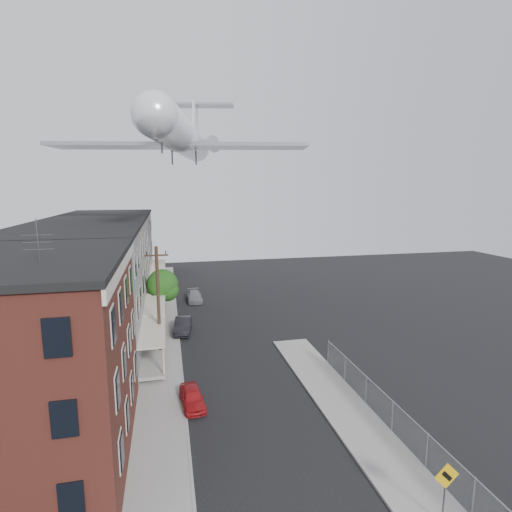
{
  "coord_description": "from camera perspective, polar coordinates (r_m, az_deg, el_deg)",
  "views": [
    {
      "loc": [
        -4.75,
        -13.01,
        13.37
      ],
      "look_at": [
        -0.08,
        7.77,
        9.74
      ],
      "focal_mm": 28.0,
      "sensor_mm": 36.0,
      "label": 1
    }
  ],
  "objects": [
    {
      "name": "curb_right",
      "position": [
        24.81,
        11.16,
        -22.95
      ],
      "size": [
        0.15,
        26.0,
        0.14
      ],
      "primitive_type": "cube",
      "color": "gray",
      "rests_on": "ground"
    },
    {
      "name": "chainlink_fence",
      "position": [
        24.81,
        18.92,
        -20.82
      ],
      "size": [
        0.06,
        18.06,
        1.9
      ],
      "color": "gray",
      "rests_on": "ground"
    },
    {
      "name": "utility_pole",
      "position": [
        32.22,
        -13.78,
        -6.28
      ],
      "size": [
        1.8,
        0.26,
        9.0
      ],
      "color": "black",
      "rests_on": "ground"
    },
    {
      "name": "row_house_e",
      "position": [
        58.54,
        -19.61,
        1.0
      ],
      "size": [
        11.98,
        7.0,
        10.3
      ],
      "color": "slate",
      "rests_on": "ground"
    },
    {
      "name": "sidewalk_right",
      "position": [
        25.37,
        14.4,
        -22.31
      ],
      "size": [
        3.0,
        26.0,
        0.12
      ],
      "primitive_type": "cube",
      "color": "gray",
      "rests_on": "ground"
    },
    {
      "name": "car_mid",
      "position": [
        38.54,
        -10.39,
        -9.72
      ],
      "size": [
        1.93,
        4.3,
        1.37
      ],
      "primitive_type": "imported",
      "rotation": [
        0.0,
        0.0,
        -0.12
      ],
      "color": "black",
      "rests_on": "ground"
    },
    {
      "name": "row_house_d",
      "position": [
        51.68,
        -20.51,
        -0.13
      ],
      "size": [
        11.98,
        7.0,
        10.3
      ],
      "color": "gray",
      "rests_on": "ground"
    },
    {
      "name": "street_tree",
      "position": [
        42.12,
        -13.05,
        -4.22
      ],
      "size": [
        3.22,
        3.2,
        5.2
      ],
      "color": "black",
      "rests_on": "ground"
    },
    {
      "name": "row_house_b",
      "position": [
        38.11,
        -23.29,
        -3.63
      ],
      "size": [
        11.98,
        7.0,
        10.3
      ],
      "color": "gray",
      "rests_on": "ground"
    },
    {
      "name": "car_far",
      "position": [
        48.54,
        -8.77,
        -5.71
      ],
      "size": [
        1.72,
        4.14,
        1.2
      ],
      "primitive_type": "imported",
      "rotation": [
        0.0,
        0.0,
        0.01
      ],
      "color": "gray",
      "rests_on": "ground"
    },
    {
      "name": "car_near",
      "position": [
        26.54,
        -9.11,
        -19.31
      ],
      "size": [
        1.67,
        3.46,
        1.14
      ],
      "primitive_type": "imported",
      "rotation": [
        0.0,
        0.0,
        0.1
      ],
      "color": "#B0161B",
      "rests_on": "ground"
    },
    {
      "name": "sidewalk_left",
      "position": [
        39.34,
        -13.21,
        -10.38
      ],
      "size": [
        3.0,
        62.0,
        0.12
      ],
      "primitive_type": "cube",
      "color": "gray",
      "rests_on": "ground"
    },
    {
      "name": "warning_sign",
      "position": [
        19.56,
        25.47,
        -27.33
      ],
      "size": [
        1.1,
        0.11,
        2.8
      ],
      "color": "#515156",
      "rests_on": "ground"
    },
    {
      "name": "row_house_c",
      "position": [
        44.86,
        -21.69,
        -1.62
      ],
      "size": [
        11.98,
        7.0,
        10.3
      ],
      "color": "slate",
      "rests_on": "ground"
    },
    {
      "name": "row_house_a",
      "position": [
        31.47,
        -25.58,
        -6.49
      ],
      "size": [
        11.98,
        7.0,
        10.3
      ],
      "color": "slate",
      "rests_on": "ground"
    },
    {
      "name": "airplane",
      "position": [
        40.33,
        -10.4,
        16.35
      ],
      "size": [
        23.39,
        26.73,
        7.68
      ],
      "color": "silver",
      "rests_on": "ground"
    },
    {
      "name": "corner_building",
      "position": [
        22.81,
        -31.01,
        -12.87
      ],
      "size": [
        10.31,
        12.3,
        12.15
      ],
      "color": "#371411",
      "rests_on": "ground"
    },
    {
      "name": "curb_left",
      "position": [
        39.33,
        -11.07,
        -10.29
      ],
      "size": [
        0.15,
        62.0,
        0.14
      ],
      "primitive_type": "cube",
      "color": "gray",
      "rests_on": "ground"
    }
  ]
}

